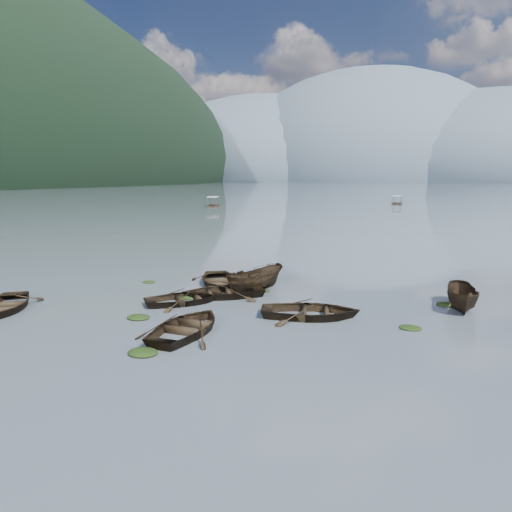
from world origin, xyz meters
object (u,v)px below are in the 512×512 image
(pontoon_left, at_px, (213,207))
(pontoon_centre, at_px, (397,204))
(rowboat_0, at_px, (5,310))
(rowboat_3, at_px, (188,333))

(pontoon_left, bearing_deg, pontoon_centre, 13.10)
(pontoon_left, distance_m, pontoon_centre, 50.34)
(rowboat_0, bearing_deg, pontoon_left, 73.42)
(rowboat_3, bearing_deg, rowboat_0, 1.44)
(rowboat_3, relative_size, pontoon_left, 0.80)
(rowboat_0, distance_m, rowboat_3, 11.23)
(pontoon_centre, bearing_deg, pontoon_left, -146.23)
(rowboat_0, distance_m, pontoon_centre, 113.44)
(rowboat_3, distance_m, pontoon_centre, 112.50)
(rowboat_0, relative_size, pontoon_centre, 0.83)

